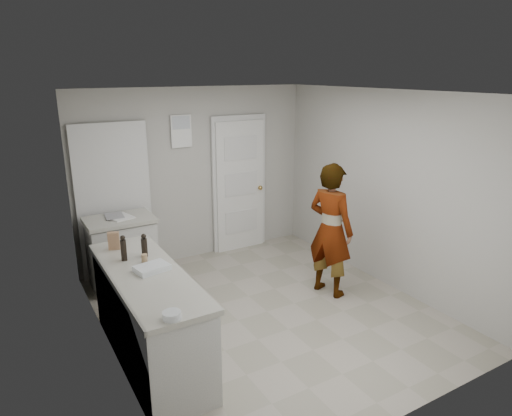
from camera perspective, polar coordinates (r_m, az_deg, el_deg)
ground at (r=5.49m, az=1.40°, el=-12.81°), size 4.00×4.00×0.00m
room_shell at (r=6.66m, az=-8.71°, el=1.96°), size 4.00×4.00×4.00m
main_counter at (r=4.60m, az=-13.16°, el=-13.46°), size 0.64×1.96×0.93m
side_counter at (r=6.18m, az=-16.36°, el=-5.59°), size 0.84×0.61×0.93m
person at (r=5.67m, az=9.30°, el=-2.72°), size 0.56×0.70×1.67m
cake_mix_box at (r=4.96m, az=-17.36°, el=-3.94°), size 0.13×0.09×0.19m
spice_jar at (r=4.57m, az=-13.77°, el=-6.15°), size 0.06×0.06×0.09m
oil_cruet_a at (r=4.69m, az=-13.79°, el=-4.60°), size 0.06×0.06×0.24m
oil_cruet_b at (r=4.64m, az=-16.23°, el=-4.88°), size 0.06×0.06×0.26m
baking_dish at (r=4.39m, az=-12.88°, el=-7.35°), size 0.33×0.26×0.05m
egg_bowl at (r=3.57m, az=-10.48°, el=-13.04°), size 0.14×0.14×0.06m
papers at (r=6.04m, az=-16.61°, el=-1.07°), size 0.33×0.39×0.01m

